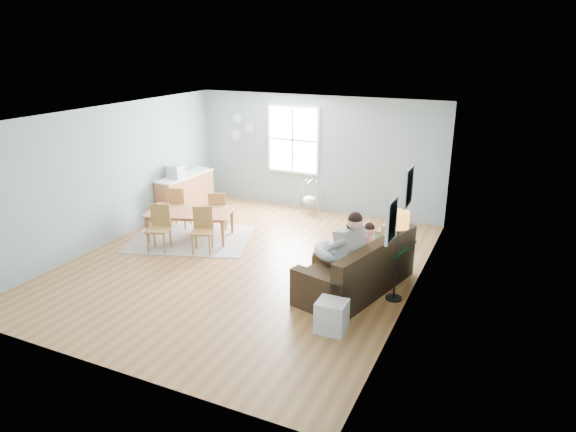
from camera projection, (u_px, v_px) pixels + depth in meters
The scene contains 22 objects.
room at pixel (241, 131), 8.60m from camera, with size 8.40×9.40×3.90m.
window at pixel (293, 140), 12.06m from camera, with size 1.32×0.08×1.62m.
pictures at pixel (400, 203), 6.71m from camera, with size 0.05×1.34×0.74m.
wall_plates at pixel (241, 128), 12.57m from camera, with size 0.67×0.02×0.66m.
sofa at pixel (359, 272), 8.28m from camera, with size 1.49×2.40×0.90m.
green_throw at pixel (379, 243), 8.80m from camera, with size 1.02×0.88×0.04m, color #12511D.
beige_pillow at pixel (392, 237), 8.41m from camera, with size 0.15×0.52×0.52m, color #C6B697.
father at pixel (342, 250), 7.99m from camera, with size 1.08×0.74×1.45m.
nursing_pillow at pixel (333, 251), 8.11m from camera, with size 0.60×0.60×0.16m, color #CAEAFC.
infant at pixel (334, 245), 8.11m from camera, with size 0.16×0.41×0.15m.
toddler at pixel (363, 242), 8.35m from camera, with size 0.57×0.34×0.87m.
floor_lamp at pixel (399, 227), 7.70m from camera, with size 0.29×0.29×1.46m.
storage_cube at pixel (331, 316), 7.14m from camera, with size 0.42×0.38×0.46m.
rug at pixel (191, 239), 10.53m from camera, with size 2.38×1.81×0.01m, color gray.
dining_table at pixel (191, 225), 10.44m from camera, with size 1.70×0.95×0.60m, color brown.
chair_sw at pixel (159, 225), 9.86m from camera, with size 0.51×0.51×0.89m.
chair_se at pixel (202, 227), 9.78m from camera, with size 0.52×0.52×0.87m.
chair_nw at pixel (178, 205), 10.96m from camera, with size 0.51×0.51×0.93m.
chair_ne at pixel (218, 209), 10.89m from camera, with size 0.51×0.51×0.85m.
counter at pixel (186, 193), 12.02m from camera, with size 0.58×1.66×0.92m.
monitor at pixel (176, 172), 11.56m from camera, with size 0.31×0.30×0.29m.
baby_swing at pixel (310, 199), 11.94m from camera, with size 0.85×0.86×0.79m.
Camera 1 is at (4.32, -7.48, 3.87)m, focal length 32.00 mm.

